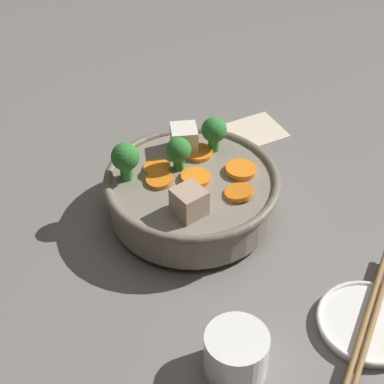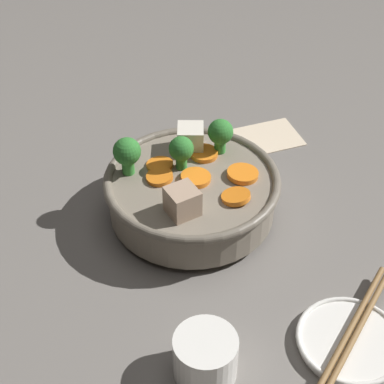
{
  "view_description": "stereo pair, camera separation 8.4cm",
  "coord_description": "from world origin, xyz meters",
  "px_view_note": "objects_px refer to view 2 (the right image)",
  "views": [
    {
      "loc": [
        0.16,
        0.62,
        0.59
      ],
      "look_at": [
        0.0,
        0.0,
        0.04
      ],
      "focal_mm": 60.0,
      "sensor_mm": 36.0,
      "label": 1
    },
    {
      "loc": [
        0.08,
        0.63,
        0.59
      ],
      "look_at": [
        0.0,
        0.0,
        0.04
      ],
      "focal_mm": 60.0,
      "sensor_mm": 36.0,
      "label": 2
    }
  ],
  "objects_px": {
    "side_saucer": "(349,341)",
    "tea_cup": "(205,356)",
    "chopsticks_pair": "(351,336)",
    "stirfry_bowl": "(192,190)"
  },
  "relations": [
    {
      "from": "tea_cup",
      "to": "chopsticks_pair",
      "type": "bearing_deg",
      "value": -175.28
    },
    {
      "from": "side_saucer",
      "to": "chopsticks_pair",
      "type": "height_order",
      "value": "chopsticks_pair"
    },
    {
      "from": "tea_cup",
      "to": "chopsticks_pair",
      "type": "xyz_separation_m",
      "value": [
        -0.16,
        -0.01,
        -0.01
      ]
    },
    {
      "from": "tea_cup",
      "to": "chopsticks_pair",
      "type": "distance_m",
      "value": 0.16
    },
    {
      "from": "chopsticks_pair",
      "to": "side_saucer",
      "type": "bearing_deg",
      "value": -90.0
    },
    {
      "from": "stirfry_bowl",
      "to": "side_saucer",
      "type": "xyz_separation_m",
      "value": [
        -0.15,
        0.23,
        -0.04
      ]
    },
    {
      "from": "side_saucer",
      "to": "tea_cup",
      "type": "bearing_deg",
      "value": 4.72
    },
    {
      "from": "stirfry_bowl",
      "to": "side_saucer",
      "type": "relative_size",
      "value": 1.94
    },
    {
      "from": "side_saucer",
      "to": "tea_cup",
      "type": "distance_m",
      "value": 0.16
    },
    {
      "from": "stirfry_bowl",
      "to": "tea_cup",
      "type": "height_order",
      "value": "stirfry_bowl"
    }
  ]
}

